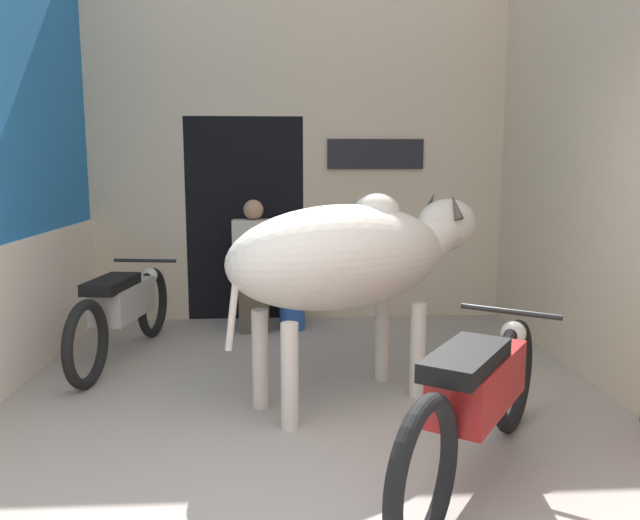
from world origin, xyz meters
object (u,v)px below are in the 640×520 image
shopkeeper_seated (254,262)px  plastic_stool (292,304)px  motorcycle_near (478,395)px  cow (353,256)px  motorcycle_far (123,308)px

shopkeeper_seated → plastic_stool: 0.56m
motorcycle_near → shopkeeper_seated: (-1.28, 3.08, 0.21)m
cow → motorcycle_near: cow is taller
shopkeeper_seated → plastic_stool: bearing=-2.9°
motorcycle_far → shopkeeper_seated: shopkeeper_seated is taller
motorcycle_near → shopkeeper_seated: 3.34m
cow → motorcycle_far: cow is taller
shopkeeper_seated → plastic_stool: shopkeeper_seated is taller
cow → shopkeeper_seated: size_ratio=1.59×
motorcycle_near → shopkeeper_seated: bearing=112.6°
cow → shopkeeper_seated: (-0.76, 1.91, -0.34)m
motorcycle_near → plastic_stool: motorcycle_near is taller
motorcycle_far → shopkeeper_seated: bearing=40.0°
cow → shopkeeper_seated: cow is taller
motorcycle_far → plastic_stool: size_ratio=4.30×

